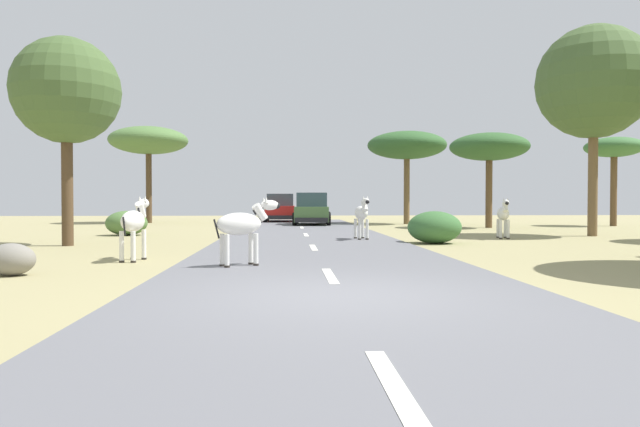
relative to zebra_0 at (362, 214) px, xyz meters
The scene contains 18 objects.
ground_plane 11.58m from the zebra_0, 98.93° to the right, with size 90.00×90.00×0.00m, color #998E60.
road 11.58m from the zebra_0, 98.95° to the right, with size 6.00×64.00×0.05m, color slate.
lane_markings 12.56m from the zebra_0, 98.24° to the right, with size 0.16×56.00×0.01m.
zebra_0 is the anchor object (origin of this frame).
zebra_1 5.23m from the zebra_0, ahead, with size 0.61×1.52×1.45m.
zebra_2 8.48m from the zebra_0, 113.67° to the right, with size 1.34×0.89×1.37m.
zebra_3 8.55m from the zebra_0, 133.97° to the right, with size 0.51×1.55×1.46m.
car_0 12.48m from the zebra_0, 95.16° to the left, with size 2.22×4.44×1.74m.
car_1 17.66m from the zebra_0, 99.49° to the left, with size 2.08×4.37×1.74m.
tree_1 10.55m from the zebra_0, 12.46° to the left, with size 4.27×4.27×7.99m.
tree_2 12.04m from the zebra_0, 49.60° to the left, with size 3.90×3.90×4.72m.
tree_3 14.97m from the zebra_0, 72.16° to the left, with size 4.58×4.58×5.37m.
tree_4 18.49m from the zebra_0, 35.08° to the left, with size 3.03×3.03×4.74m.
tree_5 20.12m from the zebra_0, 123.63° to the left, with size 4.74×4.74×5.86m.
tree_6 9.92m from the zebra_0, 169.52° to the right, with size 3.14×3.14×6.19m.
bush_0 2.57m from the zebra_0, 32.96° to the right, with size 1.70×1.53×1.02m, color #386633.
bush_2 9.44m from the zebra_0, 158.07° to the left, with size 1.59×1.43×0.96m, color #4C7038.
rock_1 11.46m from the zebra_0, 130.69° to the right, with size 0.85×0.64×0.58m, color gray.
Camera 1 is at (-0.75, -7.84, 1.34)m, focal length 32.32 mm.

